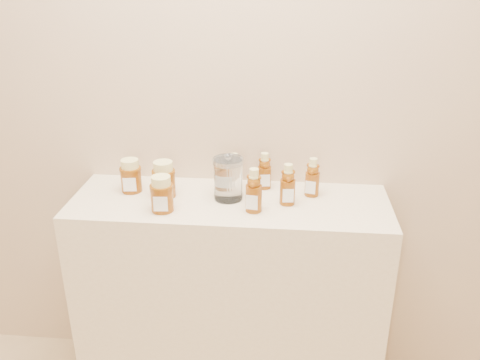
# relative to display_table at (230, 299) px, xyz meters

# --- Properties ---
(wall_back) EXTENTS (3.50, 0.02, 2.70)m
(wall_back) POSITION_rel_display_table_xyz_m (0.00, 0.20, 0.90)
(wall_back) COLOR #CAAD88
(wall_back) RESTS_ON ground
(display_table) EXTENTS (1.20, 0.40, 0.90)m
(display_table) POSITION_rel_display_table_xyz_m (0.00, 0.00, 0.00)
(display_table) COLOR beige
(display_table) RESTS_ON ground
(bear_bottle_back_left) EXTENTS (0.07, 0.07, 0.16)m
(bear_bottle_back_left) POSITION_rel_display_table_xyz_m (0.00, 0.13, 0.53)
(bear_bottle_back_left) COLOR #683008
(bear_bottle_back_left) RESTS_ON display_table
(bear_bottle_back_mid) EXTENTS (0.06, 0.06, 0.17)m
(bear_bottle_back_mid) POSITION_rel_display_table_xyz_m (0.12, 0.13, 0.53)
(bear_bottle_back_mid) COLOR #683008
(bear_bottle_back_mid) RESTS_ON display_table
(bear_bottle_back_right) EXTENTS (0.07, 0.07, 0.17)m
(bear_bottle_back_right) POSITION_rel_display_table_xyz_m (0.31, 0.08, 0.54)
(bear_bottle_back_right) COLOR #683008
(bear_bottle_back_right) RESTS_ON display_table
(bear_bottle_front_left) EXTENTS (0.07, 0.07, 0.18)m
(bear_bottle_front_left) POSITION_rel_display_table_xyz_m (0.10, -0.07, 0.54)
(bear_bottle_front_left) COLOR #683008
(bear_bottle_front_left) RESTS_ON display_table
(bear_bottle_front_right) EXTENTS (0.07, 0.07, 0.18)m
(bear_bottle_front_right) POSITION_rel_display_table_xyz_m (0.22, -0.00, 0.54)
(bear_bottle_front_right) COLOR #683008
(bear_bottle_front_right) RESTS_ON display_table
(honey_jar_left) EXTENTS (0.09, 0.09, 0.13)m
(honey_jar_left) POSITION_rel_display_table_xyz_m (-0.39, 0.05, 0.52)
(honey_jar_left) COLOR #683008
(honey_jar_left) RESTS_ON display_table
(honey_jar_back) EXTENTS (0.09, 0.09, 0.14)m
(honey_jar_back) POSITION_rel_display_table_xyz_m (-0.25, 0.02, 0.52)
(honey_jar_back) COLOR #683008
(honey_jar_back) RESTS_ON display_table
(honey_jar_front) EXTENTS (0.09, 0.09, 0.13)m
(honey_jar_front) POSITION_rel_display_table_xyz_m (-0.23, -0.10, 0.52)
(honey_jar_front) COLOR #683008
(honey_jar_front) RESTS_ON display_table
(glass_canister) EXTENTS (0.14, 0.14, 0.18)m
(glass_canister) POSITION_rel_display_table_xyz_m (-0.01, 0.02, 0.54)
(glass_canister) COLOR white
(glass_canister) RESTS_ON display_table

